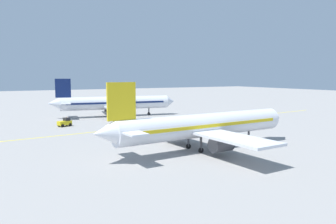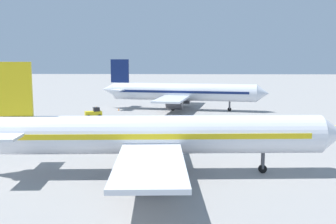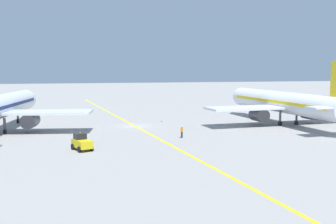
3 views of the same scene
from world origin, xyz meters
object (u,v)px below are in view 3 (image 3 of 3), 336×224
Objects in this scene: airplane_adjacent_stand at (284,103)px; ground_crew_worker at (182,131)px; baggage_tug_white at (82,143)px; traffic_cone_near_nose at (162,120)px.

airplane_adjacent_stand reaches higher than ground_crew_worker.
baggage_tug_white is at bearing -159.60° from ground_crew_worker.
airplane_adjacent_stand is 21.15× the size of ground_crew_worker.
traffic_cone_near_nose is at bearing 55.78° from baggage_tug_white.
airplane_adjacent_stand reaches higher than baggage_tug_white.
airplane_adjacent_stand is at bearing 22.62° from ground_crew_worker.
airplane_adjacent_stand reaches higher than traffic_cone_near_nose.
ground_crew_worker is (13.69, 5.09, 0.01)m from baggage_tug_white.
baggage_tug_white reaches higher than traffic_cone_near_nose.
ground_crew_worker is at bearing -93.53° from traffic_cone_near_nose.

